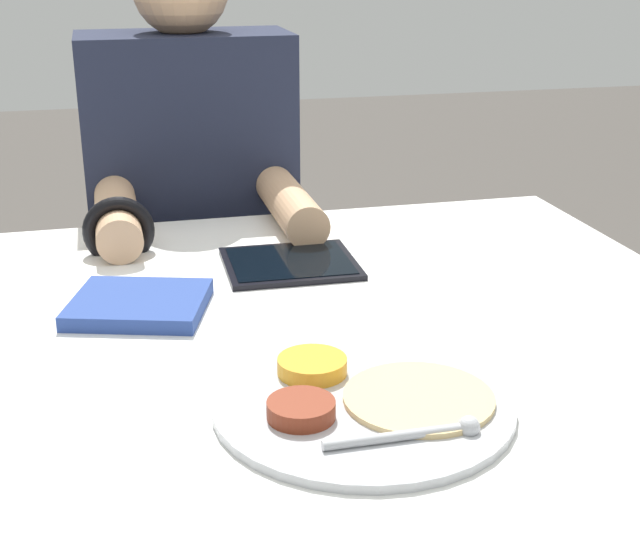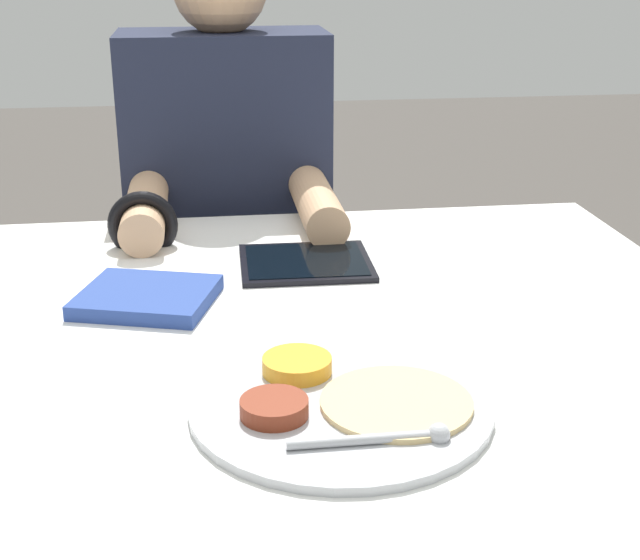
{
  "view_description": "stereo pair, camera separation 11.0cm",
  "coord_description": "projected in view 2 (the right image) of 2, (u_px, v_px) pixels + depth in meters",
  "views": [
    {
      "loc": [
        -0.2,
        -0.98,
        1.19
      ],
      "look_at": [
        0.05,
        0.02,
        0.79
      ],
      "focal_mm": 50.0,
      "sensor_mm": 36.0,
      "label": 1
    },
    {
      "loc": [
        -0.09,
        -1.0,
        1.19
      ],
      "look_at": [
        0.05,
        0.02,
        0.79
      ],
      "focal_mm": 50.0,
      "sensor_mm": 36.0,
      "label": 2
    }
  ],
  "objects": [
    {
      "name": "person_diner",
      "position": [
        231.0,
        276.0,
        1.78
      ],
      "size": [
        0.39,
        0.48,
        1.19
      ],
      "color": "black",
      "rests_on": "ground_plane"
    },
    {
      "name": "red_notebook",
      "position": [
        147.0,
        298.0,
        1.18
      ],
      "size": [
        0.21,
        0.19,
        0.02
      ],
      "color": "silver",
      "rests_on": "dining_table"
    },
    {
      "name": "tablet_device",
      "position": [
        306.0,
        262.0,
        1.33
      ],
      "size": [
        0.2,
        0.17,
        0.01
      ],
      "color": "black",
      "rests_on": "dining_table"
    },
    {
      "name": "thali_tray",
      "position": [
        340.0,
        402.0,
        0.92
      ],
      "size": [
        0.31,
        0.31,
        0.03
      ],
      "color": "#B7BABF",
      "rests_on": "dining_table"
    }
  ]
}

